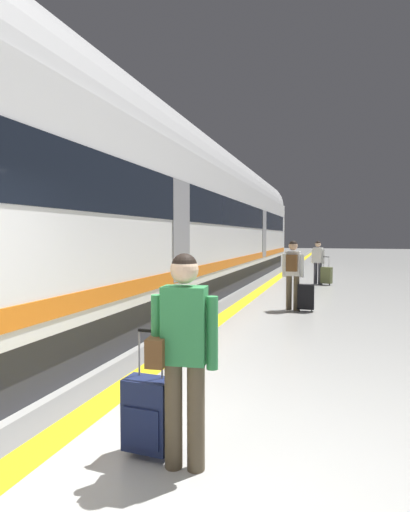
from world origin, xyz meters
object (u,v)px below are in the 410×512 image
object	(u,v)px
rolling_suitcase_foreground	(148,414)
passenger_mid	(318,259)
suitcase_mid	(327,275)
passenger_near	(293,269)
high_speed_train	(189,214)
suitcase_near	(306,297)
traveller_foreground	(182,345)

from	to	relation	value
rolling_suitcase_foreground	passenger_mid	distance (m)	12.80
rolling_suitcase_foreground	suitcase_mid	xyz separation A→B (m)	(1.14, 12.58, 0.01)
rolling_suitcase_foreground	passenger_near	xyz separation A→B (m)	(0.46, 7.03, 0.65)
high_speed_train	rolling_suitcase_foreground	world-z (taller)	high_speed_train
rolling_suitcase_foreground	suitcase_near	size ratio (longest dim) A/B	1.60
passenger_near	suitcase_near	world-z (taller)	passenger_near
passenger_near	suitcase_mid	size ratio (longest dim) A/B	1.61
high_speed_train	traveller_foreground	xyz separation A→B (m)	(3.31, -9.25, -1.54)
passenger_mid	suitcase_mid	bearing A→B (deg)	-29.74
traveller_foreground	suitcase_mid	world-z (taller)	traveller_foreground
traveller_foreground	suitcase_near	world-z (taller)	traveller_foreground
high_speed_train	rolling_suitcase_foreground	size ratio (longest dim) A/B	28.30
traveller_foreground	suitcase_mid	size ratio (longest dim) A/B	1.59
rolling_suitcase_foreground	passenger_mid	world-z (taller)	passenger_mid
high_speed_train	rolling_suitcase_foreground	bearing A→B (deg)	-72.06
suitcase_mid	rolling_suitcase_foreground	bearing A→B (deg)	-95.17
high_speed_train	passenger_near	distance (m)	4.32
high_speed_train	suitcase_mid	distance (m)	5.75
rolling_suitcase_foreground	passenger_near	size ratio (longest dim) A/B	0.61
passenger_mid	rolling_suitcase_foreground	bearing A→B (deg)	-93.67
passenger_near	suitcase_near	size ratio (longest dim) A/B	2.61
suitcase_near	passenger_mid	world-z (taller)	passenger_mid
high_speed_train	rolling_suitcase_foreground	distance (m)	9.88
traveller_foreground	rolling_suitcase_foreground	size ratio (longest dim) A/B	1.62
passenger_near	high_speed_train	bearing A→B (deg)	147.96
high_speed_train	suitcase_near	distance (m)	4.87
suitcase_mid	passenger_near	bearing A→B (deg)	-96.96
traveller_foreground	passenger_near	bearing A→B (deg)	88.99
high_speed_train	suitcase_mid	size ratio (longest dim) A/B	27.79
high_speed_train	passenger_near	world-z (taller)	high_speed_train
traveller_foreground	passenger_mid	xyz separation A→B (m)	(0.48, 12.84, -0.03)
passenger_mid	suitcase_mid	distance (m)	0.69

